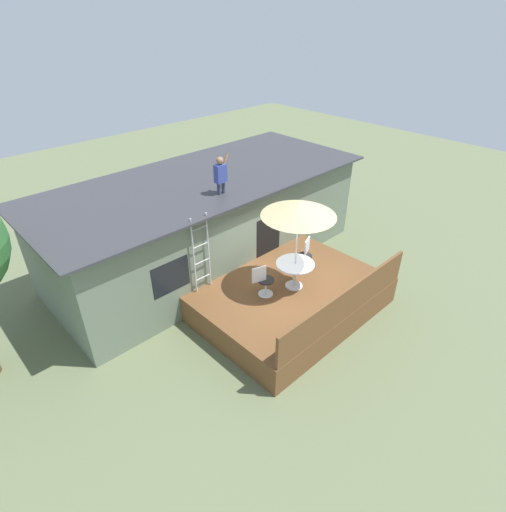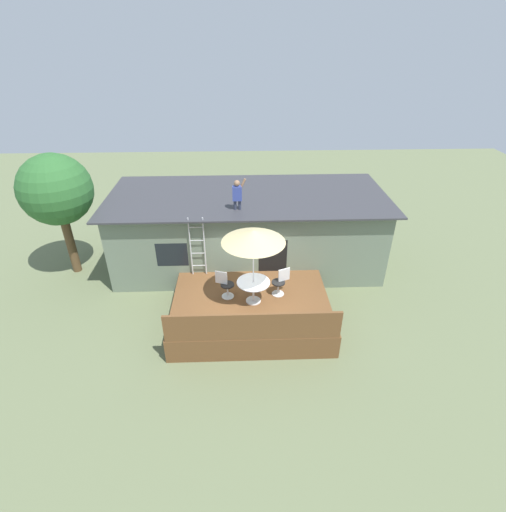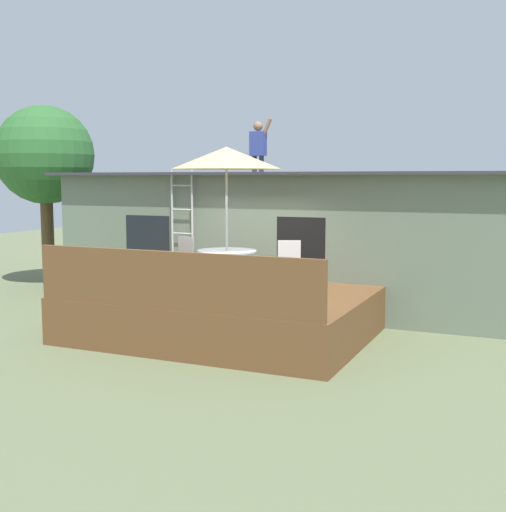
% 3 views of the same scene
% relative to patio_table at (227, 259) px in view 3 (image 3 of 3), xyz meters
% --- Properties ---
extents(ground_plane, '(40.00, 40.00, 0.00)m').
position_rel_patio_table_xyz_m(ground_plane, '(-0.08, 0.15, -1.39)').
color(ground_plane, '#66704C').
extents(house, '(10.50, 4.50, 2.93)m').
position_rel_patio_table_xyz_m(house, '(-0.08, 3.74, 0.08)').
color(house, slate).
rests_on(house, ground).
extents(deck, '(5.03, 3.89, 0.80)m').
position_rel_patio_table_xyz_m(deck, '(-0.08, 0.15, -0.99)').
color(deck, brown).
rests_on(deck, ground).
extents(deck_railing, '(4.93, 0.08, 0.90)m').
position_rel_patio_table_xyz_m(deck_railing, '(-0.08, -1.75, -0.14)').
color(deck_railing, brown).
rests_on(deck_railing, deck).
extents(patio_table, '(1.04, 1.04, 0.74)m').
position_rel_patio_table_xyz_m(patio_table, '(0.00, 0.00, 0.00)').
color(patio_table, silver).
rests_on(patio_table, deck).
extents(patio_umbrella, '(1.90, 1.90, 2.54)m').
position_rel_patio_table_xyz_m(patio_umbrella, '(-0.00, 0.00, 1.76)').
color(patio_umbrella, silver).
rests_on(patio_umbrella, deck).
extents(step_ladder, '(0.52, 0.04, 2.20)m').
position_rel_patio_table_xyz_m(step_ladder, '(-1.85, 1.65, 0.51)').
color(step_ladder, silver).
rests_on(step_ladder, deck).
extents(person_figure, '(0.47, 0.20, 1.11)m').
position_rel_patio_table_xyz_m(person_figure, '(-0.45, 2.44, 2.15)').
color(person_figure, '#33384C').
rests_on(person_figure, house).
extents(patio_chair_left, '(0.61, 0.44, 0.92)m').
position_rel_patio_table_xyz_m(patio_chair_left, '(-0.89, 0.30, -0.13)').
color(patio_chair_left, silver).
rests_on(patio_chair_left, deck).
extents(patio_chair_right, '(0.60, 0.44, 0.92)m').
position_rel_patio_table_xyz_m(patio_chair_right, '(0.89, 0.38, -0.13)').
color(patio_chair_right, silver).
rests_on(patio_chair_right, deck).
extents(backyard_tree, '(2.55, 2.55, 4.68)m').
position_rel_patio_table_xyz_m(backyard_tree, '(-6.90, 3.31, 1.98)').
color(backyard_tree, brown).
rests_on(backyard_tree, ground).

